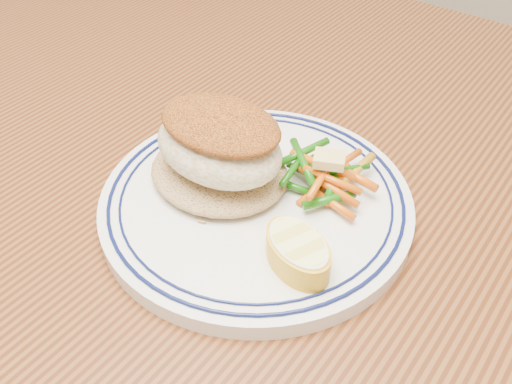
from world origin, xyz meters
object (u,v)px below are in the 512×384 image
object	(u,v)px
dining_table	(254,246)
vegetable_pile	(325,176)
rice_pilaf	(219,169)
fish_fillet	(219,141)
plate	(256,201)
lemon_wedge	(298,251)

from	to	relation	value
dining_table	vegetable_pile	xyz separation A→B (m)	(0.07, 0.01, 0.13)
dining_table	vegetable_pile	world-z (taller)	vegetable_pile
rice_pilaf	fish_fillet	size ratio (longest dim) A/B	1.09
plate	rice_pilaf	size ratio (longest dim) A/B	2.12
rice_pilaf	vegetable_pile	distance (m)	0.09
vegetable_pile	lemon_wedge	xyz separation A→B (m)	(0.03, -0.09, 0.00)
dining_table	lemon_wedge	world-z (taller)	lemon_wedge
rice_pilaf	lemon_wedge	distance (m)	0.11
dining_table	rice_pilaf	distance (m)	0.13
vegetable_pile	lemon_wedge	size ratio (longest dim) A/B	1.28
dining_table	vegetable_pile	distance (m)	0.14
plate	lemon_wedge	world-z (taller)	lemon_wedge
plate	fish_fillet	size ratio (longest dim) A/B	2.30
fish_fillet	plate	bearing A→B (deg)	9.07
dining_table	plate	xyz separation A→B (m)	(0.03, -0.04, 0.11)
dining_table	rice_pilaf	bearing A→B (deg)	-102.56
dining_table	rice_pilaf	xyz separation A→B (m)	(-0.01, -0.04, 0.12)
lemon_wedge	vegetable_pile	bearing A→B (deg)	108.90
plate	vegetable_pile	world-z (taller)	vegetable_pile
plate	vegetable_pile	bearing A→B (deg)	47.67
plate	lemon_wedge	bearing A→B (deg)	-30.89
rice_pilaf	lemon_wedge	world-z (taller)	same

